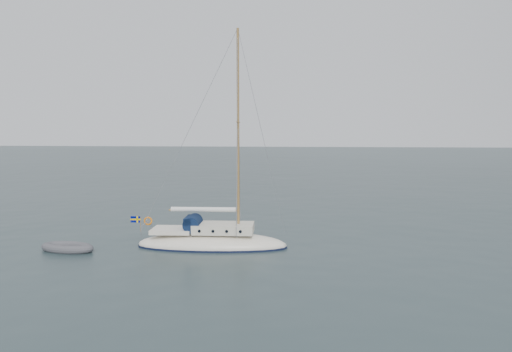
# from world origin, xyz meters

# --- Properties ---
(ground) EXTENTS (300.00, 300.00, 0.00)m
(ground) POSITION_xyz_m (0.00, 0.00, 0.00)
(ground) COLOR black
(ground) RESTS_ON ground
(sailboat) EXTENTS (8.40, 2.52, 11.96)m
(sailboat) POSITION_xyz_m (-2.62, 0.18, 0.90)
(sailboat) COLOR white
(sailboat) RESTS_ON ground
(dinghy) EXTENTS (2.97, 1.34, 0.43)m
(dinghy) POSITION_xyz_m (-9.91, -1.40, 0.19)
(dinghy) COLOR #48484C
(dinghy) RESTS_ON ground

